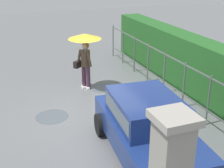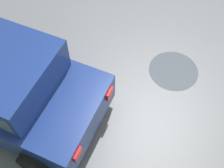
% 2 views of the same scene
% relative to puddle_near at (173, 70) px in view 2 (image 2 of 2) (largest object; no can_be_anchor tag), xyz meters
% --- Properties ---
extents(ground_plane, '(40.00, 40.00, 0.00)m').
position_rel_puddle_near_xyz_m(ground_plane, '(0.19, 1.31, -0.00)').
color(ground_plane, slate).
extents(puddle_near, '(0.99, 0.99, 0.00)m').
position_rel_puddle_near_xyz_m(puddle_near, '(0.00, 0.00, 0.00)').
color(puddle_near, '#4C545B').
rests_on(puddle_near, ground).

